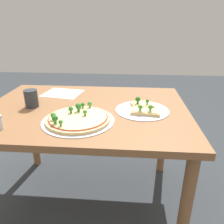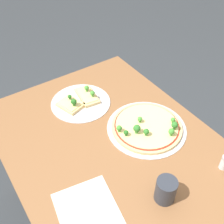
{
  "view_description": "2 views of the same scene",
  "coord_description": "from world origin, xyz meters",
  "px_view_note": "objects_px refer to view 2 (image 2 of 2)",
  "views": [
    {
      "loc": [
        -0.26,
        1.21,
        1.21
      ],
      "look_at": [
        -0.17,
        0.11,
        0.74
      ],
      "focal_mm": 35.0,
      "sensor_mm": 36.0,
      "label": 1
    },
    {
      "loc": [
        0.68,
        -0.47,
        1.69
      ],
      "look_at": [
        -0.17,
        0.11,
        0.74
      ],
      "focal_mm": 45.0,
      "sensor_mm": 36.0,
      "label": 2
    }
  ],
  "objects_px": {
    "pizza_tray_whole": "(147,127)",
    "condiment_shaker": "(224,162)",
    "dining_table": "(113,158)",
    "pizza_tray_slice": "(80,101)",
    "drinking_cup": "(166,190)"
  },
  "relations": [
    {
      "from": "pizza_tray_whole",
      "to": "pizza_tray_slice",
      "type": "height_order",
      "value": "pizza_tray_whole"
    },
    {
      "from": "dining_table",
      "to": "condiment_shaker",
      "type": "xyz_separation_m",
      "value": [
        0.36,
        0.31,
        0.13
      ]
    },
    {
      "from": "dining_table",
      "to": "pizza_tray_slice",
      "type": "bearing_deg",
      "value": 176.51
    },
    {
      "from": "pizza_tray_slice",
      "to": "drinking_cup",
      "type": "height_order",
      "value": "drinking_cup"
    },
    {
      "from": "pizza_tray_whole",
      "to": "condiment_shaker",
      "type": "distance_m",
      "value": 0.37
    },
    {
      "from": "pizza_tray_whole",
      "to": "condiment_shaker",
      "type": "relative_size",
      "value": 5.46
    },
    {
      "from": "drinking_cup",
      "to": "condiment_shaker",
      "type": "xyz_separation_m",
      "value": [
        0.03,
        0.3,
        -0.02
      ]
    },
    {
      "from": "pizza_tray_slice",
      "to": "drinking_cup",
      "type": "relative_size",
      "value": 2.97
    },
    {
      "from": "pizza_tray_whole",
      "to": "drinking_cup",
      "type": "bearing_deg",
      "value": -28.74
    },
    {
      "from": "pizza_tray_whole",
      "to": "drinking_cup",
      "type": "relative_size",
      "value": 3.61
    },
    {
      "from": "pizza_tray_whole",
      "to": "drinking_cup",
      "type": "xyz_separation_m",
      "value": [
        0.32,
        -0.18,
        0.04
      ]
    },
    {
      "from": "pizza_tray_whole",
      "to": "dining_table",
      "type": "bearing_deg",
      "value": -90.56
    },
    {
      "from": "pizza_tray_slice",
      "to": "drinking_cup",
      "type": "bearing_deg",
      "value": -0.62
    },
    {
      "from": "drinking_cup",
      "to": "pizza_tray_slice",
      "type": "bearing_deg",
      "value": 179.38
    },
    {
      "from": "pizza_tray_slice",
      "to": "condiment_shaker",
      "type": "relative_size",
      "value": 4.5
    }
  ]
}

